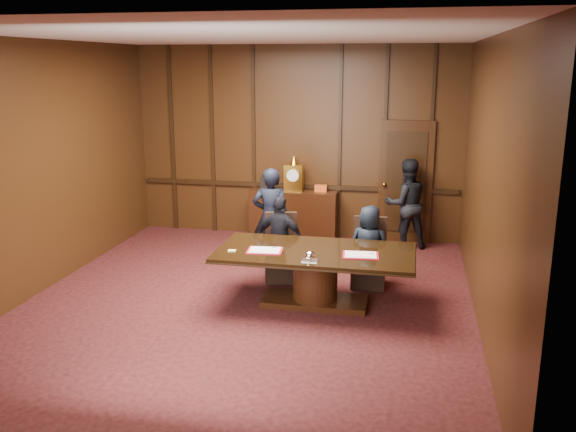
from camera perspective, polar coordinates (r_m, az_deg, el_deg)
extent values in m
plane|color=black|center=(8.37, -3.81, -8.17)|extent=(7.00, 7.00, 0.00)
plane|color=silver|center=(7.76, -4.24, 16.51)|extent=(7.00, 7.00, 0.00)
cube|color=black|center=(11.25, 0.79, 6.87)|extent=(6.00, 0.04, 3.50)
cube|color=black|center=(4.70, -15.51, -4.04)|extent=(6.00, 0.04, 3.50)
cube|color=black|center=(9.14, -22.49, 4.11)|extent=(0.04, 7.00, 3.50)
cube|color=black|center=(7.65, 18.22, 2.70)|extent=(0.04, 7.00, 3.50)
cube|color=black|center=(11.35, 0.75, 2.84)|extent=(5.90, 0.05, 0.08)
cube|color=black|center=(11.12, 10.93, 3.13)|extent=(0.95, 0.06, 2.20)
sphere|color=gold|center=(11.07, 9.00, 2.90)|extent=(0.08, 0.08, 0.08)
cube|color=black|center=(11.26, 0.54, 0.14)|extent=(1.60, 0.45, 0.90)
cube|color=black|center=(11.52, -2.89, -1.72)|extent=(0.12, 0.40, 0.06)
cube|color=black|center=(11.26, 4.03, -2.11)|extent=(0.12, 0.40, 0.06)
cube|color=gold|center=(11.11, 0.54, 3.60)|extent=(0.34, 0.18, 0.48)
cylinder|color=white|center=(11.00, 0.44, 3.81)|extent=(0.22, 0.03, 0.22)
cone|color=gold|center=(11.06, 0.55, 5.23)|extent=(0.14, 0.14, 0.16)
cube|color=black|center=(11.27, -2.19, 3.07)|extent=(0.18, 0.04, 0.22)
cube|color=#DA4F19|center=(11.08, 3.10, 2.60)|extent=(0.22, 0.12, 0.12)
cube|color=black|center=(8.33, 2.54, -7.96)|extent=(1.40, 0.60, 0.08)
cylinder|color=black|center=(8.21, 2.56, -5.70)|extent=(0.60, 0.60, 0.62)
cube|color=black|center=(8.11, 2.59, -3.57)|extent=(2.62, 1.32, 0.02)
cube|color=black|center=(8.10, 2.59, -3.44)|extent=(2.60, 1.30, 0.06)
cube|color=#B51023|center=(8.06, -2.19, -3.25)|extent=(0.49, 0.37, 0.01)
cube|color=white|center=(8.06, -2.19, -3.19)|extent=(0.42, 0.31, 0.01)
cube|color=#B51023|center=(7.92, 6.81, -3.66)|extent=(0.49, 0.37, 0.01)
cube|color=white|center=(7.92, 6.81, -3.60)|extent=(0.43, 0.32, 0.01)
cube|color=white|center=(7.67, 2.06, -4.18)|extent=(0.20, 0.14, 0.01)
ellipsoid|color=white|center=(7.65, 2.06, -3.77)|extent=(0.13, 0.13, 0.10)
cube|color=#EBE673|center=(8.08, -5.27, -3.25)|extent=(0.11, 0.08, 0.01)
cube|color=black|center=(9.16, -0.63, -4.60)|extent=(0.57, 0.57, 0.46)
cube|color=black|center=(9.22, -0.65, -1.29)|extent=(0.48, 0.17, 0.55)
cylinder|color=black|center=(9.06, -2.14, -5.60)|extent=(0.04, 0.04, 0.23)
cylinder|color=black|center=(9.35, 0.83, -4.96)|extent=(0.04, 0.04, 0.23)
cube|color=black|center=(8.99, 7.52, -5.10)|extent=(0.49, 0.49, 0.46)
cube|color=black|center=(9.05, 7.70, -1.73)|extent=(0.48, 0.07, 0.55)
cylinder|color=black|center=(8.86, 6.11, -6.15)|extent=(0.04, 0.04, 0.23)
cylinder|color=black|center=(9.21, 8.84, -5.43)|extent=(0.04, 0.04, 0.23)
imported|color=black|center=(8.99, -0.70, -2.19)|extent=(0.80, 0.45, 1.29)
imported|color=black|center=(8.83, 7.58, -2.89)|extent=(0.66, 0.49, 1.22)
imported|color=black|center=(9.67, -1.62, -0.11)|extent=(0.63, 0.47, 1.59)
imported|color=black|center=(10.79, 10.99, 1.12)|extent=(0.93, 0.82, 1.58)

